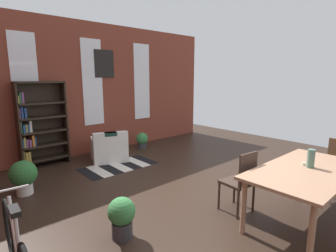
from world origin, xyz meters
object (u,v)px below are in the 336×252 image
at_px(bookshelf_tall, 39,125).
at_px(armchair_white, 109,149).
at_px(vase_on_table, 311,158).
at_px(bicycle_second, 17,251).
at_px(dining_chair_far_left, 241,180).
at_px(dining_table, 307,174).
at_px(potted_plant_window, 23,176).
at_px(potted_plant_by_shelf, 122,216).
at_px(potted_plant_corner, 142,140).

xyz_separation_m(bookshelf_tall, armchair_white, (1.35, -0.69, -0.67)).
height_order(bookshelf_tall, armchair_white, bookshelf_tall).
relative_size(vase_on_table, bicycle_second, 0.15).
xyz_separation_m(vase_on_table, dining_chair_far_left, (-0.54, 0.73, -0.39)).
bearing_deg(bicycle_second, bookshelf_tall, 70.69).
distance_m(dining_table, potted_plant_window, 4.49).
xyz_separation_m(dining_table, armchair_white, (-0.65, 4.29, -0.42)).
height_order(dining_chair_far_left, bookshelf_tall, bookshelf_tall).
relative_size(dining_chair_far_left, potted_plant_by_shelf, 1.78).
height_order(vase_on_table, bookshelf_tall, bookshelf_tall).
height_order(potted_plant_by_shelf, potted_plant_corner, potted_plant_by_shelf).
bearing_deg(dining_table, bicycle_second, 156.86).
xyz_separation_m(dining_table, potted_plant_window, (-2.70, 3.57, -0.35)).
height_order(armchair_white, potted_plant_corner, armchair_white).
bearing_deg(bicycle_second, vase_on_table, -22.56).
distance_m(vase_on_table, bookshelf_tall, 5.40).
bearing_deg(potted_plant_window, armchair_white, 19.44).
relative_size(dining_table, potted_plant_by_shelf, 3.67).
bearing_deg(armchair_white, bicycle_second, -131.96).
bearing_deg(dining_table, potted_plant_corner, 82.57).
height_order(vase_on_table, potted_plant_corner, vase_on_table).
relative_size(vase_on_table, dining_chair_far_left, 0.27).
distance_m(bookshelf_tall, armchair_white, 1.66).
bearing_deg(dining_table, armchair_white, 98.64).
height_order(bicycle_second, potted_plant_corner, bicycle_second).
distance_m(vase_on_table, potted_plant_corner, 4.74).
bearing_deg(vase_on_table, armchair_white, 99.85).
bearing_deg(bookshelf_tall, armchair_white, -27.19).
height_order(armchair_white, potted_plant_window, armchair_white).
distance_m(dining_chair_far_left, potted_plant_corner, 4.08).
xyz_separation_m(armchair_white, potted_plant_window, (-2.05, -0.72, 0.06)).
distance_m(dining_table, potted_plant_by_shelf, 2.54).
bearing_deg(dining_chair_far_left, dining_table, -58.67).
relative_size(bookshelf_tall, bicycle_second, 1.12).
bearing_deg(potted_plant_window, potted_plant_by_shelf, -74.85).
distance_m(bicycle_second, potted_plant_window, 2.24).
xyz_separation_m(armchair_white, potted_plant_by_shelf, (-1.45, -2.93, 0.02)).
bearing_deg(vase_on_table, bookshelf_tall, 112.78).
bearing_deg(potted_plant_by_shelf, potted_plant_corner, 50.59).
xyz_separation_m(dining_table, dining_chair_far_left, (-0.45, 0.73, -0.18)).
relative_size(armchair_white, potted_plant_window, 1.70).
relative_size(dining_table, potted_plant_window, 3.26).
distance_m(dining_table, armchair_white, 4.36).
height_order(bicycle_second, potted_plant_window, bicycle_second).
xyz_separation_m(armchair_white, potted_plant_corner, (1.26, 0.37, -0.04)).
height_order(dining_chair_far_left, potted_plant_by_shelf, dining_chair_far_left).
bearing_deg(dining_table, bookshelf_tall, 111.87).
bearing_deg(bicycle_second, potted_plant_window, 75.67).
bearing_deg(potted_plant_window, potted_plant_corner, 18.34).
bearing_deg(vase_on_table, dining_table, 180.00).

